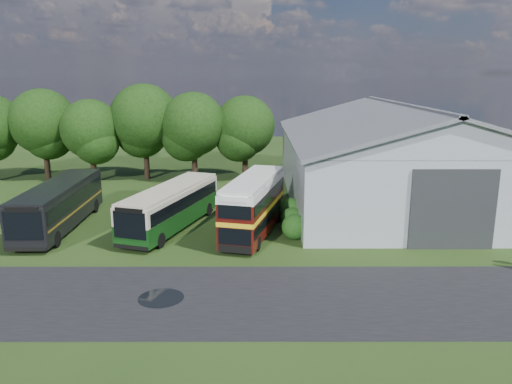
{
  "coord_description": "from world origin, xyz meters",
  "views": [
    {
      "loc": [
        3.04,
        -25.12,
        10.54
      ],
      "look_at": [
        3.09,
        8.0,
        2.64
      ],
      "focal_mm": 35.0,
      "sensor_mm": 36.0,
      "label": 1
    }
  ],
  "objects_px": {
    "storage_shed": "(399,152)",
    "bus_dark_single": "(59,205)",
    "bus_maroon_double": "(254,206)",
    "bus_green_single": "(171,207)"
  },
  "relations": [
    {
      "from": "storage_shed",
      "to": "bus_maroon_double",
      "type": "distance_m",
      "value": 15.29
    },
    {
      "from": "bus_green_single",
      "to": "bus_dark_single",
      "type": "bearing_deg",
      "value": -163.63
    },
    {
      "from": "bus_green_single",
      "to": "storage_shed",
      "type": "bearing_deg",
      "value": 41.57
    },
    {
      "from": "bus_green_single",
      "to": "bus_maroon_double",
      "type": "distance_m",
      "value": 5.84
    },
    {
      "from": "bus_green_single",
      "to": "bus_dark_single",
      "type": "xyz_separation_m",
      "value": [
        -7.8,
        0.18,
        0.09
      ]
    },
    {
      "from": "bus_green_single",
      "to": "bus_dark_single",
      "type": "height_order",
      "value": "bus_dark_single"
    },
    {
      "from": "storage_shed",
      "to": "bus_dark_single",
      "type": "bearing_deg",
      "value": -163.26
    },
    {
      "from": "bus_green_single",
      "to": "bus_maroon_double",
      "type": "xyz_separation_m",
      "value": [
        5.69,
        -1.26,
        0.36
      ]
    },
    {
      "from": "storage_shed",
      "to": "bus_dark_single",
      "type": "distance_m",
      "value": 26.8
    },
    {
      "from": "bus_green_single",
      "to": "bus_maroon_double",
      "type": "relative_size",
      "value": 1.18
    }
  ]
}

